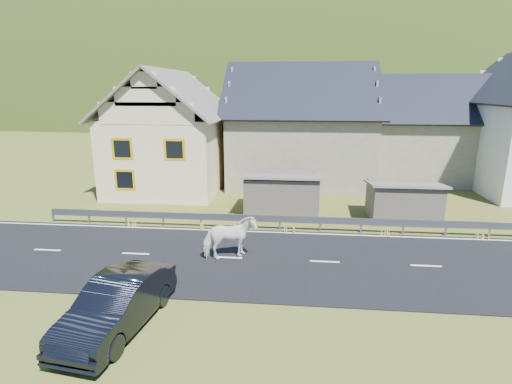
# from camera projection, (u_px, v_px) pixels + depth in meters

# --- Properties ---
(ground) EXTENTS (160.00, 160.00, 0.00)m
(ground) POSITION_uv_depth(u_px,v_px,m) (325.00, 263.00, 16.28)
(ground) COLOR #4D5118
(ground) RESTS_ON ground
(road) EXTENTS (60.00, 7.00, 0.04)m
(road) POSITION_uv_depth(u_px,v_px,m) (325.00, 262.00, 16.28)
(road) COLOR black
(road) RESTS_ON ground
(lane_markings) EXTENTS (60.00, 6.60, 0.01)m
(lane_markings) POSITION_uv_depth(u_px,v_px,m) (325.00, 261.00, 16.27)
(lane_markings) COLOR silver
(lane_markings) RESTS_ON road
(guardrail) EXTENTS (28.10, 0.09, 0.75)m
(guardrail) POSITION_uv_depth(u_px,v_px,m) (320.00, 221.00, 19.68)
(guardrail) COLOR #93969B
(guardrail) RESTS_ON ground
(shed_left) EXTENTS (4.30, 3.30, 2.40)m
(shed_left) POSITION_uv_depth(u_px,v_px,m) (282.00, 194.00, 22.46)
(shed_left) COLOR #61574A
(shed_left) RESTS_ON ground
(shed_right) EXTENTS (3.80, 2.90, 2.20)m
(shed_right) POSITION_uv_depth(u_px,v_px,m) (403.00, 202.00, 21.37)
(shed_right) COLOR #61574A
(shed_right) RESTS_ON ground
(house_cream) EXTENTS (7.80, 9.80, 8.30)m
(house_cream) POSITION_uv_depth(u_px,v_px,m) (171.00, 126.00, 27.70)
(house_cream) COLOR beige
(house_cream) RESTS_ON ground
(house_stone_a) EXTENTS (10.80, 9.80, 8.90)m
(house_stone_a) POSITION_uv_depth(u_px,v_px,m) (301.00, 120.00, 29.65)
(house_stone_a) COLOR gray
(house_stone_a) RESTS_ON ground
(house_stone_b) EXTENTS (9.80, 8.80, 8.10)m
(house_stone_b) POSITION_uv_depth(u_px,v_px,m) (431.00, 124.00, 30.70)
(house_stone_b) COLOR gray
(house_stone_b) RESTS_ON ground
(mountain) EXTENTS (440.00, 280.00, 260.00)m
(mountain) POSITION_uv_depth(u_px,v_px,m) (309.00, 145.00, 194.13)
(mountain) COLOR #1F3713
(mountain) RESTS_ON ground
(conifer_patch) EXTENTS (76.00, 50.00, 28.00)m
(conifer_patch) POSITION_uv_depth(u_px,v_px,m) (127.00, 91.00, 126.00)
(conifer_patch) COLOR black
(conifer_patch) RESTS_ON ground
(horse) EXTENTS (1.76, 2.35, 1.81)m
(horse) POSITION_uv_depth(u_px,v_px,m) (230.00, 238.00, 16.39)
(horse) COLOR silver
(horse) RESTS_ON road
(car) EXTENTS (2.24, 4.83, 1.53)m
(car) POSITION_uv_depth(u_px,v_px,m) (118.00, 304.00, 11.70)
(car) COLOR black
(car) RESTS_ON ground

